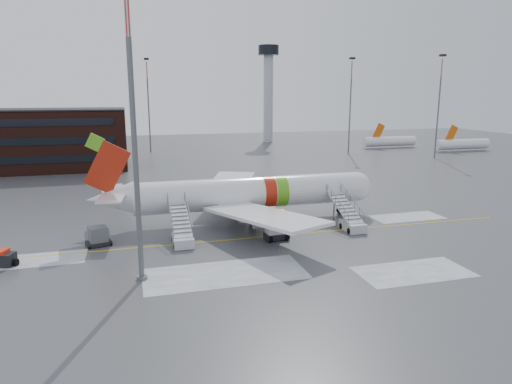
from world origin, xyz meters
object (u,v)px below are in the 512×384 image
object	(u,v)px
airstair_fwd	(350,220)
uld_container	(98,237)
airstair_aft	(182,233)
airliner	(244,194)
pushback_tug	(275,234)
baggage_tractor	(1,259)
light_mast_near	(134,127)

from	to	relation	value
airstair_fwd	uld_container	size ratio (longest dim) A/B	2.78
uld_container	airstair_aft	bearing A→B (deg)	-11.07
airliner	pushback_tug	distance (m)	8.61
airstair_aft	pushback_tug	xyz separation A→B (m)	(9.71, -1.50, -0.42)
baggage_tractor	light_mast_near	world-z (taller)	light_mast_near
airstair_aft	baggage_tractor	distance (m)	16.63
airliner	uld_container	distance (m)	17.57
airstair_aft	uld_container	xyz separation A→B (m)	(-8.36, 1.64, -0.15)
pushback_tug	baggage_tractor	size ratio (longest dim) A/B	0.86
pushback_tug	airstair_fwd	bearing A→B (deg)	8.97
airstair_aft	pushback_tug	distance (m)	9.84
uld_container	baggage_tractor	xyz separation A→B (m)	(-8.14, -3.66, -0.26)
airliner	airstair_fwd	bearing A→B (deg)	-30.98
airliner	pushback_tug	xyz separation A→B (m)	(1.39, -8.04, -2.77)
airliner	pushback_tug	size ratio (longest dim) A/B	13.20
pushback_tug	uld_container	size ratio (longest dim) A/B	0.96
airstair_aft	uld_container	size ratio (longest dim) A/B	2.78
airstair_aft	airliner	bearing A→B (deg)	38.12
airliner	airstair_aft	distance (m)	10.85
pushback_tug	uld_container	bearing A→B (deg)	170.15
baggage_tractor	light_mast_near	bearing A→B (deg)	-28.43
airstair_aft	baggage_tractor	world-z (taller)	airstair_aft
airliner	airstair_fwd	distance (m)	12.91
airliner	light_mast_near	bearing A→B (deg)	-129.91
airstair_fwd	baggage_tractor	xyz separation A→B (m)	(-35.71, -2.02, -0.42)
pushback_tug	uld_container	distance (m)	18.34
airliner	pushback_tug	bearing A→B (deg)	-80.22
light_mast_near	airstair_fwd	bearing A→B (deg)	20.07
pushback_tug	baggage_tractor	distance (m)	26.22
airliner	airstair_aft	size ratio (longest dim) A/B	4.55
airstair_fwd	pushback_tug	size ratio (longest dim) A/B	2.90
airstair_fwd	airstair_aft	xyz separation A→B (m)	(-19.22, 0.00, 0.00)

